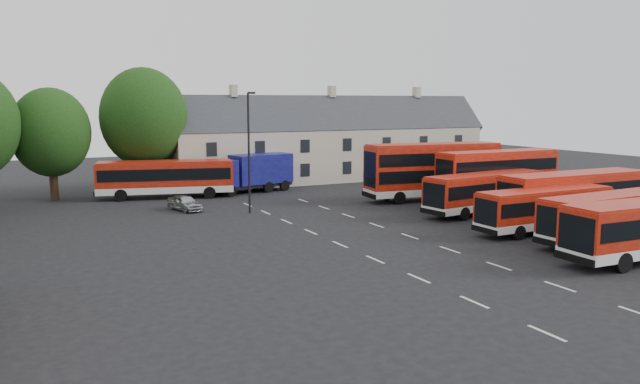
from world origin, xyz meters
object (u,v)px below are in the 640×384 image
(bus_dd_south, at_px, (497,174))
(lamppost, at_px, (249,149))
(box_truck, at_px, (252,171))
(silver_car, at_px, (185,203))

(bus_dd_south, relative_size, lamppost, 1.19)
(bus_dd_south, xyz_separation_m, box_truck, (-15.51, 15.68, -0.56))
(box_truck, distance_m, lamppost, 11.40)
(silver_car, bearing_deg, bus_dd_south, -36.38)
(silver_car, bearing_deg, box_truck, 24.53)
(bus_dd_south, xyz_separation_m, lamppost, (-19.48, 5.39, 2.34))
(box_truck, relative_size, silver_car, 2.34)
(silver_car, relative_size, lamppost, 0.39)
(bus_dd_south, relative_size, silver_car, 3.03)
(box_truck, bearing_deg, silver_car, -151.58)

